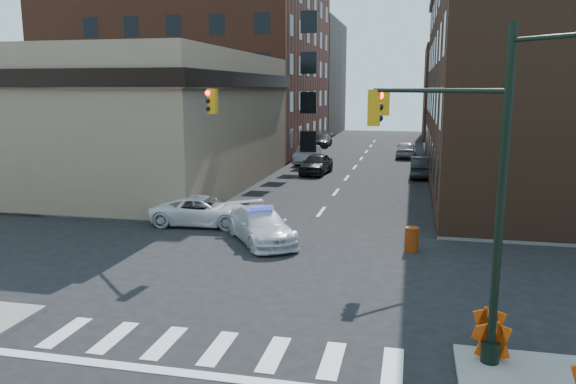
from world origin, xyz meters
The scene contains 27 objects.
ground centered at (0.00, 0.00, 0.00)m, with size 140.00×140.00×0.00m, color black.
sidewalk_nw centered at (-23.00, 32.75, 0.07)m, with size 34.00×54.50×0.15m, color gray.
bank_building centered at (-17.00, 16.50, 4.50)m, with size 22.00×22.00×9.00m, color #867058.
apartment_block centered at (-18.50, 40.00, 12.00)m, with size 25.00×25.00×24.00m, color #572B1B.
commercial_row_ne centered at (13.00, 22.50, 7.00)m, with size 14.00×34.00×14.00m, color #472C1C.
filler_nw centered at (-16.00, 62.00, 8.00)m, with size 20.00×18.00×16.00m, color brown.
filler_ne centered at (14.00, 58.00, 6.00)m, with size 16.00×16.00×12.00m, color #572B1B.
signal_pole_se centered at (6.04, -5.52, 4.61)m, with size 5.40×5.27×8.00m.
signal_pole_nw centered at (-5.85, 5.34, 4.34)m, with size 3.58×3.67×8.00m.
signal_pole_ne centered at (5.84, 5.35, 4.34)m, with size 3.67×3.58×8.00m.
tree_ne_near centered at (7.50, 26.00, 3.49)m, with size 3.00×3.00×4.85m.
tree_ne_far centered at (7.50, 34.00, 3.49)m, with size 3.00×3.00×4.85m.
police_car centered at (-1.63, 3.46, 0.73)m, with size 2.05×5.04×1.46m, color silver.
pickup centered at (-5.23, 5.80, 0.71)m, with size 2.36×5.11×1.42m, color white.
parked_car_wnear centered at (-2.59, 23.58, 0.81)m, with size 1.91×4.75×1.62m, color black.
parked_car_wfar centered at (-4.38, 29.31, 0.80)m, with size 1.70×4.88×1.61m, color #92969A.
parked_car_wdeep centered at (-5.50, 44.20, 0.71)m, with size 2.00×4.93×1.43m, color black.
parked_car_enear centered at (5.50, 23.64, 0.79)m, with size 1.67×4.78×1.57m, color black.
parked_car_efar centered at (4.18, 35.96, 0.80)m, with size 1.89×4.71×1.60m, color #9899A0.
pedestrian_a centered at (-10.52, 9.55, 1.00)m, with size 0.62×0.41×1.69m, color black.
pedestrian_b centered at (-11.50, 6.79, 1.02)m, with size 0.85×0.66×1.74m, color black.
pedestrian_c centered at (-10.25, 8.50, 1.00)m, with size 1.00×0.42×1.70m, color #1F222E.
barrel_road centered at (4.87, 3.39, 0.51)m, with size 0.57×0.57×1.02m, color #D64C0A.
barrel_bank centered at (-5.50, 5.60, 0.46)m, with size 0.52×0.52×0.93m, color #D26109.
barricade_se_a centered at (6.87, -5.70, 0.62)m, with size 1.25×0.63×0.94m, color red, non-canonical shape.
barricade_nw_a centered at (-9.01, 7.82, 0.64)m, with size 1.31×0.66×0.99m, color #CE6309, non-canonical shape.
barricade_nw_b centered at (-10.97, 8.00, 0.61)m, with size 1.22×0.61×0.92m, color red, non-canonical shape.
Camera 1 is at (4.76, -19.74, 6.73)m, focal length 35.00 mm.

